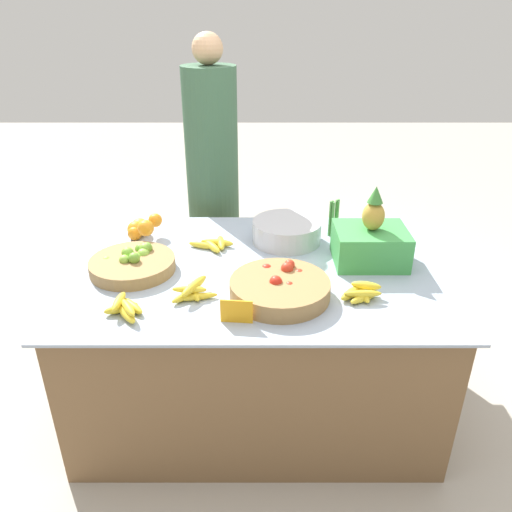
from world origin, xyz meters
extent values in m
plane|color=#ADA599|center=(0.00, 0.00, 0.00)|extent=(12.00, 12.00, 0.00)
cube|color=brown|center=(0.00, 0.00, 0.33)|extent=(1.46, 1.03, 0.67)
cube|color=#99A8BC|center=(0.00, 0.00, 0.67)|extent=(1.52, 1.08, 0.01)
cylinder|color=olive|center=(-0.51, -0.03, 0.71)|extent=(0.35, 0.35, 0.05)
sphere|color=#7AB238|center=(-0.44, -0.13, 0.71)|extent=(0.04, 0.04, 0.04)
sphere|color=#6BA333|center=(-0.46, 0.05, 0.74)|extent=(0.05, 0.05, 0.05)
sphere|color=#89BC42|center=(-0.62, -0.02, 0.72)|extent=(0.04, 0.04, 0.04)
sphere|color=#89BC42|center=(-0.53, 0.08, 0.71)|extent=(0.04, 0.04, 0.04)
sphere|color=#89BC42|center=(-0.47, 0.02, 0.72)|extent=(0.05, 0.05, 0.05)
sphere|color=#7AB238|center=(-0.47, 0.05, 0.74)|extent=(0.05, 0.05, 0.05)
sphere|color=#6BA333|center=(-0.49, -0.05, 0.75)|extent=(0.05, 0.05, 0.05)
sphere|color=#6BA333|center=(-0.49, 0.06, 0.73)|extent=(0.05, 0.05, 0.05)
sphere|color=#89BC42|center=(-0.53, -0.05, 0.74)|extent=(0.04, 0.04, 0.04)
sphere|color=#7AB238|center=(-0.49, 0.00, 0.72)|extent=(0.05, 0.05, 0.05)
sphere|color=#7AB238|center=(-0.54, -0.03, 0.72)|extent=(0.05, 0.05, 0.05)
sphere|color=#7AB238|center=(-0.60, -0.11, 0.71)|extent=(0.05, 0.05, 0.05)
sphere|color=#7AB238|center=(-0.51, -0.04, 0.71)|extent=(0.05, 0.05, 0.05)
sphere|color=#7AB238|center=(-0.53, 0.00, 0.74)|extent=(0.05, 0.05, 0.05)
cylinder|color=olive|center=(0.09, -0.24, 0.71)|extent=(0.38, 0.38, 0.07)
sphere|color=red|center=(0.20, -0.30, 0.70)|extent=(0.05, 0.05, 0.05)
sphere|color=red|center=(0.14, -0.33, 0.71)|extent=(0.04, 0.04, 0.04)
sphere|color=red|center=(0.10, -0.24, 0.72)|extent=(0.05, 0.05, 0.05)
sphere|color=red|center=(0.08, -0.13, 0.73)|extent=(0.04, 0.04, 0.04)
sphere|color=red|center=(0.08, -0.25, 0.73)|extent=(0.04, 0.04, 0.04)
sphere|color=red|center=(0.06, -0.22, 0.71)|extent=(0.05, 0.05, 0.05)
sphere|color=red|center=(0.04, -0.12, 0.73)|extent=(0.05, 0.05, 0.05)
sphere|color=red|center=(0.13, -0.13, 0.75)|extent=(0.04, 0.04, 0.04)
sphere|color=red|center=(0.12, -0.15, 0.75)|extent=(0.05, 0.05, 0.05)
sphere|color=red|center=(0.14, -0.27, 0.70)|extent=(0.04, 0.04, 0.04)
sphere|color=red|center=(-0.01, -0.32, 0.70)|extent=(0.04, 0.04, 0.04)
sphere|color=red|center=(0.12, -0.25, 0.73)|extent=(0.04, 0.04, 0.04)
sphere|color=red|center=(0.17, -0.16, 0.73)|extent=(0.05, 0.05, 0.05)
sphere|color=red|center=(0.07, -0.24, 0.74)|extent=(0.05, 0.05, 0.05)
sphere|color=red|center=(0.12, -0.36, 0.70)|extent=(0.05, 0.05, 0.05)
sphere|color=red|center=(0.04, -0.25, 0.72)|extent=(0.05, 0.05, 0.05)
sphere|color=orange|center=(-0.56, 0.27, 0.71)|extent=(0.07, 0.07, 0.07)
sphere|color=orange|center=(-0.56, 0.30, 0.72)|extent=(0.08, 0.08, 0.08)
sphere|color=orange|center=(-0.55, 0.32, 0.72)|extent=(0.08, 0.08, 0.08)
sphere|color=orange|center=(-0.56, 0.29, 0.71)|extent=(0.07, 0.07, 0.07)
sphere|color=orange|center=(-0.47, 0.31, 0.76)|extent=(0.06, 0.06, 0.06)
sphere|color=orange|center=(-0.49, 0.20, 0.77)|extent=(0.07, 0.07, 0.07)
cylinder|color=#B7B7BF|center=(0.14, 0.25, 0.73)|extent=(0.32, 0.32, 0.10)
cube|color=orange|center=(-0.07, -0.41, 0.72)|extent=(0.11, 0.02, 0.09)
cube|color=green|center=(0.48, 0.05, 0.75)|extent=(0.30, 0.25, 0.15)
ellipsoid|color=#B28E38|center=(0.48, 0.05, 0.89)|extent=(0.09, 0.09, 0.12)
cone|color=#387A33|center=(0.48, 0.05, 0.98)|extent=(0.06, 0.06, 0.07)
cylinder|color=#4C8E42|center=(0.36, 0.30, 0.77)|extent=(0.01, 0.01, 0.17)
cylinder|color=#428438|center=(0.36, 0.32, 0.77)|extent=(0.01, 0.01, 0.17)
cylinder|color=#428438|center=(0.38, 0.32, 0.77)|extent=(0.01, 0.01, 0.17)
cylinder|color=#4C8E42|center=(0.38, 0.33, 0.77)|extent=(0.01, 0.01, 0.17)
cylinder|color=#4C8E42|center=(0.39, 0.34, 0.77)|extent=(0.01, 0.01, 0.17)
cylinder|color=#4C8E42|center=(0.35, 0.31, 0.77)|extent=(0.01, 0.01, 0.17)
cylinder|color=#428438|center=(0.37, 0.32, 0.77)|extent=(0.01, 0.01, 0.17)
ellipsoid|color=yellow|center=(-0.48, -0.35, 0.70)|extent=(0.12, 0.08, 0.03)
ellipsoid|color=yellow|center=(-0.45, -0.33, 0.70)|extent=(0.11, 0.11, 0.03)
ellipsoid|color=yellow|center=(-0.46, -0.37, 0.70)|extent=(0.12, 0.15, 0.04)
ellipsoid|color=yellow|center=(-0.45, -0.38, 0.72)|extent=(0.09, 0.12, 0.03)
ellipsoid|color=yellow|center=(-0.49, -0.34, 0.72)|extent=(0.04, 0.12, 0.03)
ellipsoid|color=yellow|center=(-0.25, -0.25, 0.69)|extent=(0.13, 0.13, 0.03)
ellipsoid|color=yellow|center=(-0.22, -0.26, 0.69)|extent=(0.16, 0.06, 0.03)
ellipsoid|color=yellow|center=(-0.24, -0.23, 0.69)|extent=(0.08, 0.13, 0.03)
ellipsoid|color=yellow|center=(-0.25, -0.25, 0.71)|extent=(0.13, 0.03, 0.03)
ellipsoid|color=yellow|center=(-0.23, -0.23, 0.72)|extent=(0.10, 0.16, 0.03)
ellipsoid|color=yellow|center=(0.40, -0.27, 0.69)|extent=(0.13, 0.10, 0.03)
ellipsoid|color=yellow|center=(0.36, -0.24, 0.70)|extent=(0.11, 0.12, 0.04)
ellipsoid|color=yellow|center=(0.40, -0.25, 0.69)|extent=(0.05, 0.12, 0.03)
ellipsoid|color=yellow|center=(0.39, -0.27, 0.71)|extent=(0.14, 0.03, 0.03)
ellipsoid|color=yellow|center=(0.41, -0.23, 0.72)|extent=(0.12, 0.06, 0.03)
ellipsoid|color=yellow|center=(-0.20, 0.16, 0.70)|extent=(0.10, 0.13, 0.03)
ellipsoid|color=yellow|center=(-0.25, 0.18, 0.69)|extent=(0.13, 0.07, 0.03)
ellipsoid|color=yellow|center=(-0.16, 0.20, 0.70)|extent=(0.05, 0.14, 0.03)
ellipsoid|color=yellow|center=(-0.18, 0.20, 0.70)|extent=(0.15, 0.06, 0.04)
cylinder|color=#385B42|center=(-0.24, 0.80, 0.69)|extent=(0.28, 0.28, 1.39)
sphere|color=tan|center=(-0.24, 0.80, 1.47)|extent=(0.16, 0.16, 0.16)
camera|label=1|loc=(0.00, -1.84, 1.67)|focal=35.00mm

